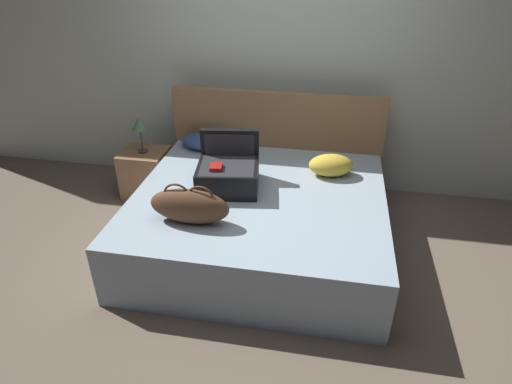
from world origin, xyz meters
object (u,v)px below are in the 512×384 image
object	(u,v)px
hard_case_large	(228,172)
pillow_center_head	(331,165)
bed	(259,220)
pillow_near_headboard	(204,142)
duffel_bag	(190,206)
table_lamp	(139,125)
nightstand	(146,173)

from	to	relation	value
hard_case_large	pillow_center_head	size ratio (longest dim) A/B	1.45
bed	pillow_near_headboard	bearing A→B (deg)	131.68
bed	hard_case_large	xyz separation A→B (m)	(-0.27, 0.09, 0.39)
duffel_bag	table_lamp	bearing A→B (deg)	126.86
bed	duffel_bag	size ratio (longest dim) A/B	3.41
bed	nightstand	world-z (taller)	bed
pillow_center_head	nightstand	bearing A→B (deg)	172.78
hard_case_large	duffel_bag	world-z (taller)	hard_case_large
bed	hard_case_large	world-z (taller)	hard_case_large
hard_case_large	pillow_center_head	world-z (taller)	hard_case_large
table_lamp	pillow_center_head	bearing A→B (deg)	-7.22
pillow_near_headboard	table_lamp	xyz separation A→B (m)	(-0.60, -0.09, 0.16)
hard_case_large	duffel_bag	xyz separation A→B (m)	(-0.15, -0.56, 0.00)
hard_case_large	nightstand	xyz separation A→B (m)	(-1.02, 0.59, -0.41)
nightstand	table_lamp	size ratio (longest dim) A/B	1.31
table_lamp	hard_case_large	bearing A→B (deg)	-30.32
hard_case_large	duffel_bag	size ratio (longest dim) A/B	0.94
nightstand	hard_case_large	bearing A→B (deg)	-30.32
pillow_near_headboard	table_lamp	distance (m)	0.63
hard_case_large	table_lamp	distance (m)	1.18
nightstand	duffel_bag	bearing A→B (deg)	-53.14
duffel_bag	nightstand	distance (m)	1.50
bed	table_lamp	bearing A→B (deg)	152.22
duffel_bag	table_lamp	size ratio (longest dim) A/B	1.64
duffel_bag	pillow_center_head	xyz separation A→B (m)	(0.98, 0.92, -0.04)
hard_case_large	pillow_near_headboard	size ratio (longest dim) A/B	1.19
pillow_near_headboard	pillow_center_head	size ratio (longest dim) A/B	1.22
hard_case_large	nightstand	size ratio (longest dim) A/B	1.17
nightstand	bed	bearing A→B (deg)	-27.78
hard_case_large	table_lamp	bearing A→B (deg)	141.42
nightstand	pillow_near_headboard	bearing A→B (deg)	8.46
pillow_center_head	bed	bearing A→B (deg)	-141.12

